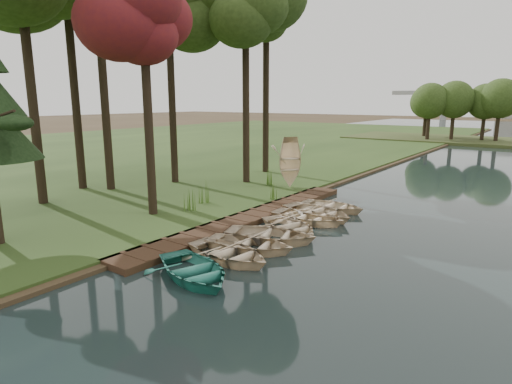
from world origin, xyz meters
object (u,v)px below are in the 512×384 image
Objects in this scene: rowboat_1 at (229,251)px; rowboat_2 at (250,242)px; stored_rowboat at (289,182)px; rowboat_0 at (194,268)px; boardwalk at (251,218)px.

rowboat_1 reaches higher than rowboat_2.
rowboat_2 is at bearing -120.06° from stored_rowboat.
rowboat_2 is at bearing 22.58° from rowboat_0.
rowboat_2 is at bearing -53.78° from boardwalk.
boardwalk is 4.45× the size of rowboat_1.
rowboat_0 is 1.97m from rowboat_1.
boardwalk is at bearing 22.39° from rowboat_2.
rowboat_0 is at bearing -124.85° from stored_rowboat.
stored_rowboat reaches higher than rowboat_0.
rowboat_0 is (2.72, -6.78, 0.28)m from boardwalk.
rowboat_2 is at bearing 5.33° from rowboat_1.
rowboat_1 is at bearing 164.94° from rowboat_2.
stored_rowboat is (-4.81, 13.72, 0.21)m from rowboat_0.
stored_rowboat is (-4.70, 10.52, 0.22)m from rowboat_2.
rowboat_0 is 1.04× the size of rowboat_2.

